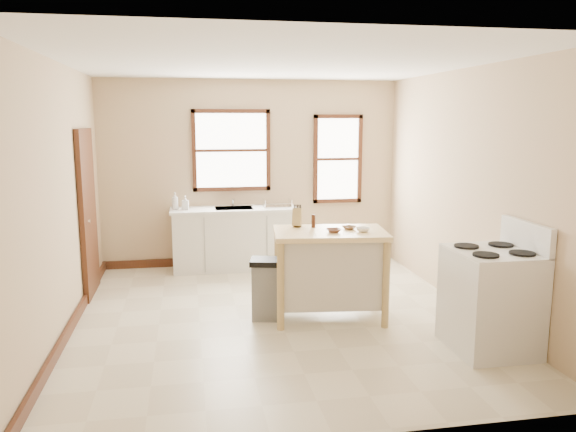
% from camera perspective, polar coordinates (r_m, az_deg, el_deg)
% --- Properties ---
extents(floor, '(5.00, 5.00, 0.00)m').
position_cam_1_polar(floor, '(6.46, -1.04, -10.22)').
color(floor, beige).
rests_on(floor, ground).
extents(ceiling, '(5.00, 5.00, 0.00)m').
position_cam_1_polar(ceiling, '(6.10, -1.13, 15.32)').
color(ceiling, white).
rests_on(ceiling, ground).
extents(wall_back, '(4.50, 0.04, 2.80)m').
position_cam_1_polar(wall_back, '(8.59, -3.74, 4.36)').
color(wall_back, tan).
rests_on(wall_back, ground).
extents(wall_left, '(0.04, 5.00, 2.80)m').
position_cam_1_polar(wall_left, '(6.19, -22.13, 1.53)').
color(wall_left, tan).
rests_on(wall_left, ground).
extents(wall_right, '(0.04, 5.00, 2.80)m').
position_cam_1_polar(wall_right, '(6.85, 17.86, 2.52)').
color(wall_right, tan).
rests_on(wall_right, ground).
extents(window_main, '(1.17, 0.06, 1.22)m').
position_cam_1_polar(window_main, '(8.51, -5.77, 6.64)').
color(window_main, '#401F11').
rests_on(window_main, wall_back).
extents(window_side, '(0.77, 0.06, 1.37)m').
position_cam_1_polar(window_side, '(8.81, 5.07, 5.78)').
color(window_side, '#401F11').
rests_on(window_side, wall_back).
extents(door_left, '(0.06, 0.90, 2.10)m').
position_cam_1_polar(door_left, '(7.49, -19.66, 0.30)').
color(door_left, '#401F11').
rests_on(door_left, ground).
extents(baseboard_back, '(4.50, 0.04, 0.12)m').
position_cam_1_polar(baseboard_back, '(8.79, -3.62, -4.39)').
color(baseboard_back, '#401F11').
rests_on(baseboard_back, ground).
extents(baseboard_left, '(0.04, 5.00, 0.12)m').
position_cam_1_polar(baseboard_left, '(6.50, -21.10, -10.24)').
color(baseboard_left, '#401F11').
rests_on(baseboard_left, ground).
extents(sink_counter, '(1.86, 0.62, 0.92)m').
position_cam_1_polar(sink_counter, '(8.41, -5.47, -2.27)').
color(sink_counter, silver).
rests_on(sink_counter, ground).
extents(faucet, '(0.03, 0.03, 0.22)m').
position_cam_1_polar(faucet, '(8.49, -5.63, 1.75)').
color(faucet, silver).
rests_on(faucet, sink_counter).
extents(soap_bottle_a, '(0.11, 0.11, 0.25)m').
position_cam_1_polar(soap_bottle_a, '(8.25, -11.41, 1.49)').
color(soap_bottle_a, '#B2B2B2').
rests_on(soap_bottle_a, sink_counter).
extents(soap_bottle_b, '(0.10, 0.10, 0.20)m').
position_cam_1_polar(soap_bottle_b, '(8.25, -10.38, 1.34)').
color(soap_bottle_b, '#B2B2B2').
rests_on(soap_bottle_b, sink_counter).
extents(dish_rack, '(0.48, 0.41, 0.10)m').
position_cam_1_polar(dish_rack, '(8.37, -1.12, 1.29)').
color(dish_rack, silver).
rests_on(dish_rack, sink_counter).
extents(kitchen_island, '(1.31, 0.92, 1.00)m').
position_cam_1_polar(kitchen_island, '(6.32, 4.23, -5.95)').
color(kitchen_island, '#FCD294').
rests_on(kitchen_island, ground).
extents(knife_block, '(0.13, 0.13, 0.20)m').
position_cam_1_polar(knife_block, '(6.38, 0.94, -0.22)').
color(knife_block, tan).
rests_on(knife_block, kitchen_island).
extents(pepper_grinder, '(0.05, 0.05, 0.15)m').
position_cam_1_polar(pepper_grinder, '(6.35, 2.59, -0.51)').
color(pepper_grinder, '#411F11').
rests_on(pepper_grinder, kitchen_island).
extents(bowl_a, '(0.16, 0.16, 0.04)m').
position_cam_1_polar(bowl_a, '(6.11, 4.66, -1.48)').
color(bowl_a, brown).
rests_on(bowl_a, kitchen_island).
extents(bowl_b, '(0.20, 0.20, 0.04)m').
position_cam_1_polar(bowl_b, '(6.30, 6.23, -1.18)').
color(bowl_b, brown).
rests_on(bowl_b, kitchen_island).
extents(bowl_c, '(0.15, 0.15, 0.05)m').
position_cam_1_polar(bowl_c, '(6.17, 7.64, -1.39)').
color(bowl_c, white).
rests_on(bowl_c, kitchen_island).
extents(trash_bin, '(0.41, 0.37, 0.69)m').
position_cam_1_polar(trash_bin, '(6.32, -2.17, -7.42)').
color(trash_bin, slate).
rests_on(trash_bin, ground).
extents(gas_stove, '(0.79, 0.80, 1.25)m').
position_cam_1_polar(gas_stove, '(5.76, 19.94, -6.79)').
color(gas_stove, silver).
rests_on(gas_stove, ground).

